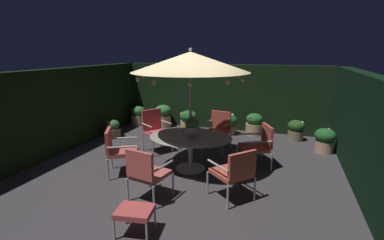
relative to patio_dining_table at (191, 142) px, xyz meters
name	(u,v)px	position (x,y,z in m)	size (l,w,h in m)	color
ground_plane	(183,172)	(-0.11, -0.18, -0.63)	(7.14, 7.83, 0.02)	#3B383B
hedge_backdrop_rear	(223,97)	(-0.11, 3.59, 0.43)	(7.14, 0.30, 2.10)	black
hedge_backdrop_left	(51,113)	(-3.53, -0.18, 0.43)	(0.30, 7.83, 2.10)	black
hedge_backdrop_right	(373,141)	(3.31, -0.18, 0.43)	(0.30, 7.83, 2.10)	black
patio_dining_table	(191,142)	(0.00, 0.00, 0.00)	(1.79, 1.44, 0.75)	#BCB6AC
patio_umbrella	(190,62)	(0.00, 0.00, 1.68)	(2.40, 2.40, 2.58)	#BBB2AA
centerpiece_planter	(192,126)	(0.08, -0.14, 0.39)	(0.29, 0.29, 0.44)	beige
patio_chair_north	(146,171)	(-0.27, -1.49, -0.08)	(0.68, 0.70, 0.95)	#B5AFA8
patio_chair_northeast	(235,170)	(1.14, -0.99, -0.08)	(0.86, 0.86, 0.93)	#B3AFA8
patio_chair_east	(259,143)	(1.37, 0.64, -0.09)	(0.82, 0.82, 0.94)	#B2B3AC
patio_chair_southeast	(218,128)	(0.25, 1.49, -0.05)	(0.68, 0.69, 0.98)	#BBB1AA
patio_chair_south	(155,128)	(-1.26, 0.84, -0.01)	(0.79, 0.79, 1.06)	#BCAEA6
patio_chair_southwest	(118,148)	(-1.34, -0.70, -0.05)	(0.83, 0.84, 0.97)	#BCAFA6
ottoman_footrest	(135,212)	(-0.01, -2.36, -0.29)	(0.55, 0.47, 0.38)	#B8B5A7
potted_plant_back_center	(138,116)	(-2.98, 3.02, -0.29)	(0.49, 0.49, 0.66)	tan
potted_plant_right_near	(229,123)	(0.24, 2.90, -0.28)	(0.54, 0.54, 0.63)	#A36641
potted_plant_back_left	(254,124)	(0.99, 3.12, -0.29)	(0.51, 0.51, 0.67)	tan
potted_plant_back_right	(188,120)	(-1.11, 3.00, -0.29)	(0.56, 0.55, 0.64)	tan
potted_plant_front_corner	(296,130)	(2.20, 2.93, -0.31)	(0.48, 0.48, 0.59)	olive
potted_plant_left_near	(163,115)	(-2.06, 3.10, -0.23)	(0.56, 0.56, 0.74)	tan
potted_plant_right_far	(113,129)	(-2.98, 1.50, -0.37)	(0.45, 0.45, 0.52)	#826B50
potted_plant_left_far	(325,139)	(2.87, 2.10, -0.29)	(0.51, 0.51, 0.62)	tan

